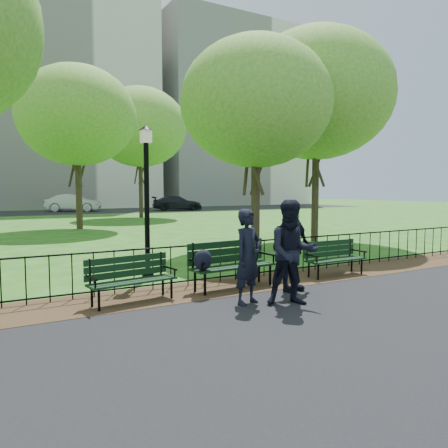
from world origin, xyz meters
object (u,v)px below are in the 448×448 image
person_right (291,246)px  park_bench_right_a (333,254)px  lamppost (147,196)px  person_mid (292,253)px  park_bench_left_a (130,274)px  sedan_silver (73,203)px  tree_far_c (77,116)px  tree_near_e (256,103)px  park_bench_main (222,259)px  tree_far_e (140,127)px  sedan_dark (177,203)px  person_left (248,257)px  tree_mid_e (317,95)px

person_right → park_bench_right_a: bearing=7.4°
lamppost → person_mid: 4.02m
park_bench_left_a → park_bench_right_a: (5.03, -0.01, -0.01)m
park_bench_left_a → sedan_silver: size_ratio=0.35×
park_bench_left_a → park_bench_right_a: 5.03m
tree_far_c → tree_near_e: bearing=-71.6°
park_bench_main → lamppost: 2.55m
sedan_silver → tree_far_e: bearing=-143.0°
tree_far_c → sedan_dark: size_ratio=1.75×
park_bench_main → sedan_dark: 33.89m
lamppost → sedan_dark: 32.42m
person_left → person_mid: (0.65, -0.45, 0.08)m
tree_far_c → park_bench_left_a: bearing=-98.4°
sedan_dark → lamppost: bearing=169.7°
park_bench_main → tree_far_e: bearing=70.5°
park_bench_right_a → tree_mid_e: 8.83m
lamppost → tree_far_e: bearing=71.2°
person_mid → person_left: bearing=170.1°
park_bench_left_a → person_left: person_left is taller
person_mid → person_right: (0.65, 0.84, -0.02)m
park_bench_left_a → park_bench_right_a: park_bench_left_a is taller
tree_far_c → sedan_silver: bearing=80.1°
person_left → tree_far_e: bearing=57.7°
park_bench_main → park_bench_left_a: (-1.94, 0.01, -0.11)m
tree_mid_e → lamppost: bearing=-156.8°
park_bench_left_a → tree_far_e: (8.17, 22.93, 5.99)m
person_left → sedan_dark: 35.02m
person_left → sedan_silver: person_left is taller
park_bench_main → sedan_dark: (12.81, 31.37, 0.06)m
tree_far_c → person_mid: (0.13, -17.42, -4.89)m
person_left → park_bench_left_a: bearing=129.4°
park_bench_main → tree_mid_e: tree_mid_e is taller
park_bench_right_a → tree_mid_e: tree_mid_e is taller
park_bench_main → park_bench_left_a: size_ratio=1.17×
tree_mid_e → sedan_silver: tree_mid_e is taller
person_right → tree_near_e: bearing=47.8°
tree_near_e → tree_far_e: size_ratio=0.77×
tree_near_e → sedan_dark: tree_near_e is taller
park_bench_main → person_mid: bearing=-76.3°
tree_near_e → tree_mid_e: bearing=13.2°
tree_near_e → sedan_silver: bearing=90.9°
tree_far_e → tree_far_c: bearing=-129.3°
person_right → sedan_dark: size_ratio=0.39×
park_bench_left_a → sedan_silver: sedan_silver is taller
tree_far_e → sedan_dark: bearing=52.0°
park_bench_right_a → sedan_silver: 33.99m
tree_far_c → person_right: size_ratio=4.53×
sedan_dark → park_bench_left_a: bearing=169.5°
person_mid → person_right: person_mid is taller
tree_far_e → park_bench_right_a: bearing=-97.8°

